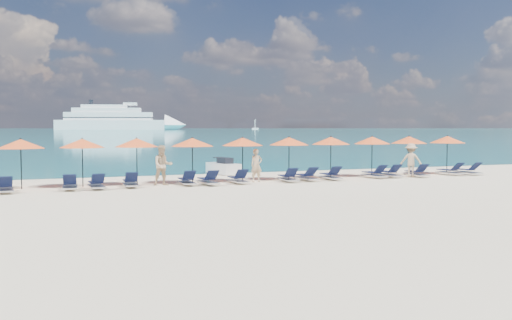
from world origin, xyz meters
name	(u,v)px	position (x,y,z in m)	size (l,w,h in m)	color
ground	(282,192)	(0.00, 0.00, 0.00)	(1400.00, 1400.00, 0.00)	beige
sea	(40,129)	(0.00, 660.00, 0.01)	(1600.00, 1300.00, 0.01)	#1FA9B2
cruise_ship	(123,120)	(70.25, 522.03, 8.70)	(120.55, 52.33, 33.43)	white
sailboat_near	(255,128)	(210.86, 540.66, 1.08)	(5.76, 1.92, 10.57)	white
sailboat_far	(256,128)	(224.66, 572.98, 1.20)	(6.36, 2.12, 11.67)	white
jetski	(223,167)	(0.58, 9.68, 0.39)	(1.41, 2.79, 0.95)	silver
beachgoer_a	(257,165)	(0.61, 4.49, 0.83)	(0.61, 0.40, 1.67)	tan
beachgoer_b	(163,165)	(-4.15, 4.46, 0.96)	(0.93, 0.54, 1.91)	tan
beachgoer_c	(411,160)	(9.60, 3.97, 0.93)	(1.20, 0.56, 1.86)	tan
umbrella_1	(21,144)	(-10.35, 5.26, 2.02)	(2.10, 2.10, 2.28)	black
umbrella_2	(82,143)	(-7.72, 5.28, 2.02)	(2.10, 2.10, 2.28)	black
umbrella_3	(137,143)	(-5.23, 5.28, 2.02)	(2.10, 2.10, 2.28)	black
umbrella_4	(192,142)	(-2.54, 5.09, 2.02)	(2.10, 2.10, 2.28)	black
umbrella_5	(243,142)	(0.11, 5.14, 2.02)	(2.10, 2.10, 2.28)	black
umbrella_6	(289,141)	(2.72, 5.14, 2.02)	(2.10, 2.10, 2.28)	black
umbrella_7	(331,141)	(5.29, 5.29, 2.02)	(2.10, 2.10, 2.28)	black
umbrella_8	(372,140)	(7.88, 5.22, 2.02)	(2.10, 2.10, 2.28)	black
umbrella_9	(409,140)	(10.41, 5.28, 2.02)	(2.10, 2.10, 2.28)	black
umbrella_10	(447,140)	(13.04, 5.13, 2.02)	(2.10, 2.10, 2.28)	black
lounger_2	(5,187)	(-10.97, 3.85, 0.24)	(0.73, 1.74, 0.66)	silver
lounger_3	(70,185)	(-8.37, 3.98, 0.24)	(0.75, 1.74, 0.66)	silver
lounger_4	(96,184)	(-7.25, 3.91, 0.24)	(0.66, 1.71, 0.66)	silver
lounger_5	(130,182)	(-5.73, 4.15, 0.24)	(0.72, 1.73, 0.66)	silver
lounger_6	(187,181)	(-3.10, 4.05, 0.24)	(0.69, 1.72, 0.66)	silver
lounger_7	(208,180)	(-2.12, 3.81, 0.24)	(0.70, 1.73, 0.66)	silver
lounger_8	(238,179)	(-0.58, 3.94, 0.24)	(0.63, 1.70, 0.66)	silver
lounger_9	(288,177)	(2.06, 3.85, 0.24)	(0.76, 1.75, 0.66)	silver
lounger_10	(306,176)	(3.17, 4.00, 0.24)	(0.69, 1.73, 0.66)	silver
lounger_11	(331,176)	(4.58, 4.01, 0.24)	(0.72, 1.73, 0.66)	silver
lounger_12	(375,174)	(7.32, 4.09, 0.24)	(0.72, 1.73, 0.66)	silver
lounger_13	(390,173)	(8.32, 4.13, 0.24)	(0.67, 1.72, 0.66)	silver
lounger_14	(417,173)	(9.88, 3.83, 0.24)	(0.75, 1.74, 0.66)	silver
lounger_15	(450,171)	(12.44, 4.11, 0.24)	(0.79, 1.76, 0.66)	silver
lounger_16	(468,171)	(13.55, 3.92, 0.24)	(0.79, 1.75, 0.66)	silver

